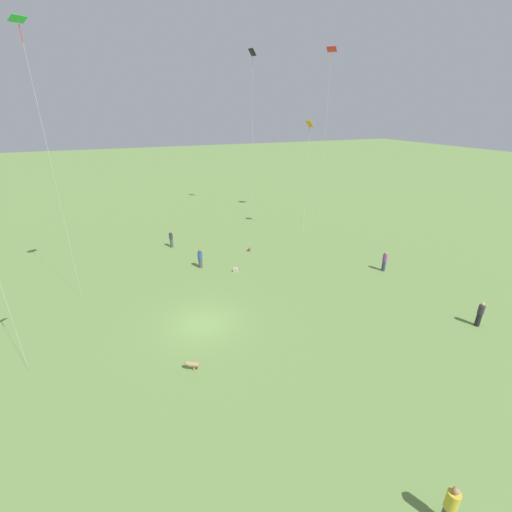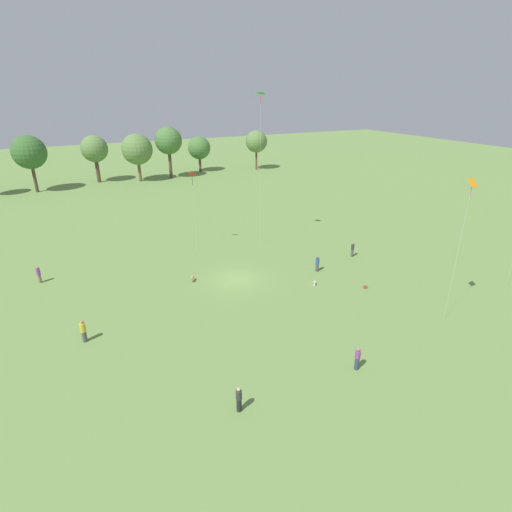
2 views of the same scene
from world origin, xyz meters
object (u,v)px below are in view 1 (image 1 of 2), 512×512
object	(u,v)px
kite_0	(309,130)
kite_3	(23,44)
person_1	(200,259)
kite_1	(331,59)
picnic_bag_0	(236,270)
person_2	(450,507)
kite_2	(252,63)
person_3	(384,261)
picnic_bag_1	(249,250)
person_4	(480,314)
dog_0	(192,364)
person_5	(171,239)

from	to	relation	value
kite_0	kite_3	bearing A→B (deg)	140.69
person_1	kite_3	size ratio (longest dim) A/B	0.10
kite_1	picnic_bag_0	size ratio (longest dim) A/B	47.34
picnic_bag_0	kite_3	bearing A→B (deg)	89.80
person_2	kite_2	size ratio (longest dim) A/B	0.10
person_2	person_3	xyz separation A→B (m)	(16.81, -12.01, -0.04)
person_1	person_2	world-z (taller)	person_2
person_2	picnic_bag_1	xyz separation A→B (m)	(25.55, -2.70, -0.78)
person_1	kite_0	size ratio (longest dim) A/B	0.14
kite_1	person_4	bearing A→B (deg)	171.67
person_3	dog_0	bearing A→B (deg)	15.19
person_5	dog_0	size ratio (longest dim) A/B	2.24
kite_1	picnic_bag_1	size ratio (longest dim) A/B	53.63
picnic_bag_1	kite_1	bearing A→B (deg)	-63.63
person_3	picnic_bag_0	distance (m)	13.06
person_5	kite_3	distance (m)	19.32
person_1	picnic_bag_1	size ratio (longest dim) A/B	4.90
person_1	kite_3	world-z (taller)	kite_3
person_1	picnic_bag_0	world-z (taller)	person_1
person_1	kite_3	distance (m)	18.47
person_1	kite_0	world-z (taller)	kite_0
kite_1	picnic_bag_1	bearing A→B (deg)	114.12
person_1	kite_3	bearing A→B (deg)	101.53
person_4	dog_0	xyz separation A→B (m)	(2.96, 18.29, -0.49)
picnic_bag_0	picnic_bag_1	world-z (taller)	picnic_bag_0
person_2	kite_3	size ratio (longest dim) A/B	0.11
person_1	kite_0	bearing A→B (deg)	-72.31
kite_3	dog_0	world-z (taller)	kite_3
kite_0	person_4	bearing A→B (deg)	-139.57
person_3	picnic_bag_0	size ratio (longest dim) A/B	4.39
kite_1	picnic_bag_1	xyz separation A→B (m)	(-5.82, 11.75, -17.86)
person_5	kite_0	world-z (taller)	kite_0
person_2	person_5	size ratio (longest dim) A/B	1.07
kite_0	picnic_bag_0	world-z (taller)	kite_0
person_2	person_3	world-z (taller)	person_2
person_5	picnic_bag_1	xyz separation A→B (m)	(-4.01, -7.03, -0.73)
kite_2	person_5	bearing A→B (deg)	154.14
person_1	picnic_bag_0	size ratio (longest dim) A/B	4.33
person_1	dog_0	size ratio (longest dim) A/B	2.23
kite_3	person_2	bearing A→B (deg)	132.51
person_3	picnic_bag_1	size ratio (longest dim) A/B	4.98
person_2	picnic_bag_1	distance (m)	25.70
person_5	picnic_bag_0	world-z (taller)	person_5
person_1	dog_0	bearing A→B (deg)	164.00
person_1	kite_1	world-z (taller)	kite_1
dog_0	person_4	bearing A→B (deg)	-70.46
person_4	picnic_bag_1	distance (m)	20.01
person_5	kite_3	xyz separation A→B (m)	(-8.01, 8.05, 15.62)
picnic_bag_0	picnic_bag_1	distance (m)	4.95
person_2	person_4	size ratio (longest dim) A/B	1.07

